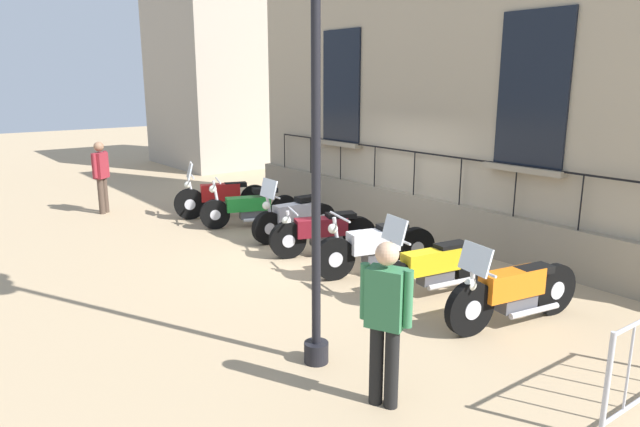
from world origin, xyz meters
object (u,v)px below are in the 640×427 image
(motorcycle_silver, at_px, (294,218))
(pedestrian_standing, at_px, (385,315))
(motorcycle_maroon, at_px, (323,233))
(motorcycle_green, at_px, (250,208))
(motorcycle_yellow, at_px, (432,268))
(pedestrian_walking, at_px, (101,173))
(motorcycle_orange, at_px, (513,292))
(motorcycle_red, at_px, (222,198))
(motorcycle_white, at_px, (375,248))

(motorcycle_silver, distance_m, pedestrian_standing, 6.11)
(motorcycle_silver, relative_size, pedestrian_standing, 1.14)
(pedestrian_standing, bearing_deg, motorcycle_maroon, -121.15)
(motorcycle_green, xyz_separation_m, motorcycle_yellow, (-0.05, 5.16, 0.01))
(pedestrian_standing, bearing_deg, pedestrian_walking, -92.46)
(motorcycle_green, bearing_deg, pedestrian_standing, 69.39)
(motorcycle_green, relative_size, pedestrian_walking, 1.22)
(motorcycle_green, relative_size, motorcycle_maroon, 1.08)
(motorcycle_maroon, xyz_separation_m, pedestrian_walking, (2.13, -5.84, 0.56))
(motorcycle_maroon, bearing_deg, motorcycle_yellow, 91.34)
(motorcycle_green, xyz_separation_m, motorcycle_maroon, (0.01, 2.61, -0.00))
(motorcycle_orange, bearing_deg, motorcycle_maroon, -88.73)
(pedestrian_walking, bearing_deg, motorcycle_orange, 102.83)
(motorcycle_red, xyz_separation_m, motorcycle_yellow, (-0.12, 6.32, -0.03))
(motorcycle_silver, relative_size, motorcycle_yellow, 0.89)
(motorcycle_red, xyz_separation_m, pedestrian_standing, (2.51, 8.01, 0.50))
(motorcycle_red, xyz_separation_m, motorcycle_orange, (-0.14, 7.68, 0.00))
(motorcycle_maroon, height_order, motorcycle_white, motorcycle_white)
(motorcycle_green, relative_size, motorcycle_white, 0.96)
(motorcycle_silver, height_order, motorcycle_yellow, motorcycle_silver)
(motorcycle_yellow, bearing_deg, motorcycle_silver, -91.95)
(motorcycle_yellow, xyz_separation_m, motorcycle_orange, (-0.03, 1.36, 0.03))
(motorcycle_orange, bearing_deg, motorcycle_white, -89.05)
(motorcycle_green, relative_size, motorcycle_silver, 1.09)
(motorcycle_white, bearing_deg, motorcycle_maroon, -88.13)
(motorcycle_green, xyz_separation_m, motorcycle_white, (-0.03, 3.95, 0.02))
(motorcycle_white, relative_size, pedestrian_standing, 1.30)
(motorcycle_maroon, bearing_deg, motorcycle_silver, -98.95)
(motorcycle_white, height_order, pedestrian_standing, pedestrian_standing)
(motorcycle_green, height_order, motorcycle_orange, motorcycle_orange)
(motorcycle_green, distance_m, motorcycle_white, 3.95)
(motorcycle_red, bearing_deg, pedestrian_standing, 72.62)
(motorcycle_green, distance_m, pedestrian_standing, 7.34)
(motorcycle_red, height_order, motorcycle_yellow, motorcycle_red)
(motorcycle_yellow, bearing_deg, pedestrian_standing, 32.84)
(motorcycle_red, distance_m, motorcycle_white, 5.11)
(motorcycle_yellow, distance_m, pedestrian_standing, 3.17)
(motorcycle_green, distance_m, motorcycle_silver, 1.43)
(motorcycle_red, relative_size, pedestrian_standing, 1.27)
(motorcycle_white, bearing_deg, motorcycle_green, -89.52)
(motorcycle_white, distance_m, pedestrian_standing, 3.94)
(motorcycle_red, bearing_deg, motorcycle_orange, 91.08)
(motorcycle_silver, height_order, motorcycle_maroon, motorcycle_silver)
(motorcycle_white, xyz_separation_m, motorcycle_yellow, (-0.02, 1.21, -0.02))
(motorcycle_white, bearing_deg, motorcycle_orange, 90.95)
(motorcycle_silver, bearing_deg, motorcycle_red, -84.60)
(motorcycle_white, xyz_separation_m, pedestrian_standing, (2.61, 2.91, 0.51))
(motorcycle_red, xyz_separation_m, motorcycle_white, (-0.10, 5.11, -0.01))
(motorcycle_red, height_order, pedestrian_standing, pedestrian_standing)
(motorcycle_red, xyz_separation_m, motorcycle_maroon, (-0.06, 3.77, -0.04))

